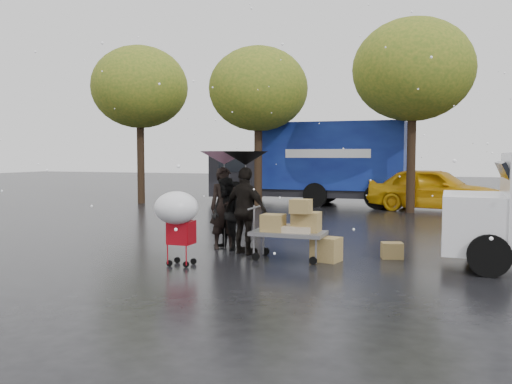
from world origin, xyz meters
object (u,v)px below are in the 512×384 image
(blue_truck, at_px, (314,164))
(person_black, at_px, (246,211))
(vendor_cart, at_px, (292,225))
(yellow_taxi, at_px, (434,189))
(person_pink, at_px, (224,208))
(shopping_cart, at_px, (177,212))

(blue_truck, bearing_deg, person_black, -83.41)
(person_black, bearing_deg, vendor_cart, -175.91)
(vendor_cart, bearing_deg, yellow_taxi, 77.51)
(person_black, height_order, yellow_taxi, person_black)
(person_pink, height_order, person_black, person_black)
(shopping_cart, xyz_separation_m, yellow_taxi, (4.34, 12.48, -0.23))
(person_pink, distance_m, yellow_taxi, 11.15)
(yellow_taxi, bearing_deg, blue_truck, 90.08)
(blue_truck, height_order, yellow_taxi, blue_truck)
(person_black, relative_size, vendor_cart, 1.25)
(shopping_cart, bearing_deg, person_pink, 88.74)
(person_black, xyz_separation_m, shopping_cart, (-0.75, -1.72, 0.12))
(person_pink, relative_size, yellow_taxi, 0.38)
(person_black, distance_m, blue_truck, 12.06)
(blue_truck, bearing_deg, shopping_cart, -87.35)
(person_pink, height_order, yellow_taxi, person_pink)
(blue_truck, bearing_deg, vendor_cart, -78.38)
(blue_truck, distance_m, yellow_taxi, 5.20)
(person_pink, xyz_separation_m, blue_truck, (-0.68, 11.49, 0.82))
(shopping_cart, height_order, yellow_taxi, yellow_taxi)
(person_black, bearing_deg, yellow_taxi, -88.70)
(person_pink, relative_size, vendor_cart, 1.23)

